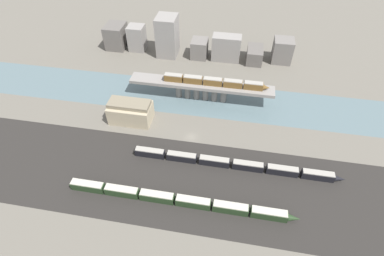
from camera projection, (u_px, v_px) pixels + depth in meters
The scene contains 15 objects.
ground_plane at pixel (191, 137), 133.49m from camera, with size 400.00×400.00×0.00m, color #666056.
railbed_yard at pixel (180, 181), 116.56m from camera, with size 280.00×42.00×0.01m, color #282623.
river_water at pixel (201, 98), 153.19m from camera, with size 320.00×27.42×0.01m, color slate.
bridge at pixel (201, 87), 148.15m from camera, with size 71.30×8.07×9.45m.
train_on_bridge at pixel (215, 82), 144.52m from camera, with size 51.20×3.07×3.59m.
train_yard_near at pixel (179, 200), 108.23m from camera, with size 84.33×3.08×3.74m.
train_yard_mid at pixel (235, 164), 120.20m from camera, with size 84.14×2.79×3.63m.
warehouse_building at pixel (131, 112), 138.23m from camera, with size 19.31×11.16×10.63m.
city_block_far_left at pixel (116, 36), 186.15m from camera, with size 11.49×14.06×14.33m, color #605B56.
city_block_left at pixel (137, 38), 183.47m from camera, with size 9.68×9.26×15.23m, color gray.
city_block_center at pixel (167, 36), 176.37m from camera, with size 11.71×13.35×23.62m, color gray.
city_block_right at pixel (199, 48), 178.84m from camera, with size 9.39×11.01×10.68m, color slate.
city_block_far_right at pixel (226, 48), 174.93m from camera, with size 16.47×8.20×15.09m, color gray.
city_block_tall at pixel (255, 55), 176.12m from camera, with size 9.02×14.69×8.23m, color #605B56.
city_block_low at pixel (282, 51), 174.15m from camera, with size 11.09×10.69×13.72m, color slate.
Camera 1 is at (16.38, -91.29, 96.10)m, focal length 28.00 mm.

